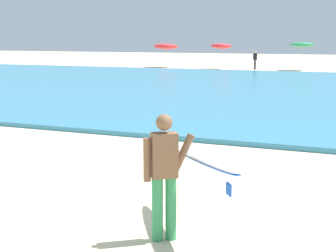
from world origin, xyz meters
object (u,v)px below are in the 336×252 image
Objects in this scene: beach_umbrella_1 at (221,46)px; beachgoer_near_row_left at (255,60)px; beach_umbrella_0 at (166,46)px; beach_umbrella_2 at (302,45)px; surfer_with_board at (181,165)px.

beachgoer_near_row_left is at bearing 7.93° from beach_umbrella_1.
beach_umbrella_0 is at bearing 179.01° from beachgoer_near_row_left.
beach_umbrella_0 is 5.57m from beach_umbrella_1.
beach_umbrella_2 is (12.40, 0.08, 0.21)m from beach_umbrella_0.
surfer_with_board is 41.02m from beach_umbrella_0.
surfer_with_board is at bearing -84.09° from beach_umbrella_2.
beach_umbrella_1 reaches higher than beach_umbrella_0.
beach_umbrella_2 is at bearing 5.34° from beach_umbrella_1.
surfer_with_board is 1.11× the size of beach_umbrella_0.
beach_umbrella_2 is (6.86, 0.64, 0.15)m from beach_umbrella_1.
surfer_with_board is 38.29m from beachgoer_near_row_left.
beach_umbrella_0 is 0.99× the size of beach_umbrella_1.
beach_umbrella_1 is 1.45× the size of beachgoer_near_row_left.
beach_umbrella_1 is at bearing 106.19° from surfer_with_board.
beach_umbrella_2 is 1.52× the size of beachgoer_near_row_left.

